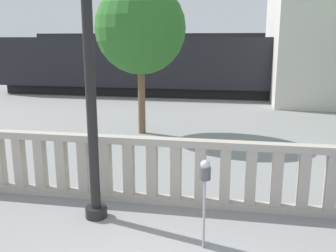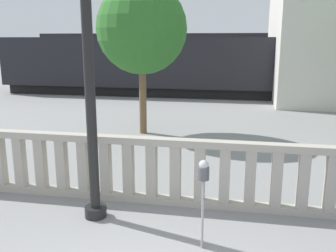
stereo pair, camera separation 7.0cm
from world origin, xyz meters
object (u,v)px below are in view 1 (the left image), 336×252
at_px(parking_meter, 205,178).
at_px(train_far, 188,55).
at_px(tree_left, 140,29).
at_px(lamppost, 87,6).
at_px(train_near, 253,66).

distance_m(parking_meter, train_far, 26.48).
bearing_deg(tree_left, lamppost, -83.48).
xyz_separation_m(parking_meter, train_near, (1.28, 16.19, 0.56)).
distance_m(lamppost, tree_left, 6.39).
distance_m(parking_meter, train_near, 16.25).
distance_m(parking_meter, tree_left, 7.94).
bearing_deg(train_far, parking_meter, -82.06).
xyz_separation_m(train_near, tree_left, (-4.06, -9.14, 1.81)).
height_order(train_far, tree_left, tree_left).
height_order(lamppost, tree_left, lamppost).
bearing_deg(lamppost, tree_left, 96.52).
xyz_separation_m(train_far, tree_left, (0.87, -19.17, 1.64)).
height_order(train_near, train_far, train_far).
distance_m(lamppost, parking_meter, 3.38).
xyz_separation_m(lamppost, parking_meter, (2.06, -0.70, -2.59)).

